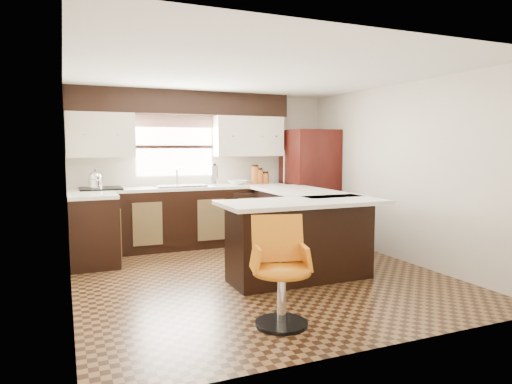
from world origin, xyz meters
name	(u,v)px	position (x,y,z in m)	size (l,w,h in m)	color
floor	(259,275)	(0.00, 0.00, 0.00)	(4.40, 4.40, 0.00)	#49301A
ceiling	(259,73)	(0.00, 0.00, 2.40)	(4.40, 4.40, 0.00)	silver
wall_back	(205,168)	(0.00, 2.20, 1.20)	(4.40, 4.40, 0.00)	beige
wall_front	(376,194)	(0.00, -2.20, 1.20)	(4.40, 4.40, 0.00)	beige
wall_left	(67,182)	(-2.10, 0.00, 1.20)	(4.40, 4.40, 0.00)	beige
wall_right	(400,173)	(2.10, 0.00, 1.20)	(4.40, 4.40, 0.00)	beige
base_cab_back	(183,218)	(-0.45, 1.90, 0.45)	(3.30, 0.60, 0.90)	black
base_cab_left	(94,232)	(-1.80, 1.25, 0.45)	(0.60, 0.70, 0.90)	black
counter_back	(183,188)	(-0.45, 1.90, 0.92)	(3.30, 0.60, 0.04)	silver
counter_left	(92,196)	(-1.80, 1.25, 0.92)	(0.60, 0.70, 0.04)	silver
soffit	(183,103)	(-0.40, 2.03, 2.22)	(3.40, 0.35, 0.36)	black
upper_cab_left	(100,135)	(-1.62, 2.03, 1.72)	(0.94, 0.35, 0.64)	beige
upper_cab_right	(248,136)	(0.68, 2.03, 1.72)	(1.14, 0.35, 0.64)	beige
window_pane	(175,147)	(-0.50, 2.18, 1.55)	(1.20, 0.02, 0.90)	white
valance	(175,122)	(-0.50, 2.14, 1.94)	(1.30, 0.06, 0.18)	#D19B93
sink	(180,186)	(-0.50, 1.88, 0.96)	(0.75, 0.45, 0.03)	#B2B2B7
dishwasher	(250,218)	(0.55, 1.61, 0.43)	(0.58, 0.03, 0.78)	black
cooktop	(101,189)	(-1.65, 1.88, 0.96)	(0.58, 0.50, 0.03)	black
peninsula_long	(300,225)	(0.90, 0.62, 0.45)	(0.60, 1.95, 0.90)	black
peninsula_return	(300,242)	(0.38, -0.35, 0.45)	(1.65, 0.60, 0.90)	black
counter_pen_long	(303,192)	(0.95, 0.62, 0.92)	(0.84, 1.95, 0.04)	silver
counter_pen_return	(303,202)	(0.35, -0.44, 0.92)	(1.89, 0.84, 0.04)	silver
refrigerator	(309,185)	(1.69, 1.75, 0.92)	(0.79, 0.75, 1.83)	black
bar_chair	(282,272)	(-0.43, -1.51, 0.47)	(0.50, 0.50, 0.95)	#CD6D0F
kettle	(95,179)	(-1.72, 1.88, 1.10)	(0.19, 0.19, 0.26)	silver
percolator	(214,175)	(0.06, 1.90, 1.10)	(0.13, 0.13, 0.31)	silver
mixing_bowl	(237,182)	(0.44, 1.90, 0.98)	(0.28, 0.28, 0.07)	white
canister_large	(255,175)	(0.76, 1.92, 1.09)	(0.13, 0.13, 0.28)	#964C1C
canister_med	(259,177)	(0.83, 1.92, 1.06)	(0.14, 0.14, 0.23)	#964C1C
canister_small	(265,178)	(0.94, 1.92, 1.03)	(0.13, 0.13, 0.17)	#964C1C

